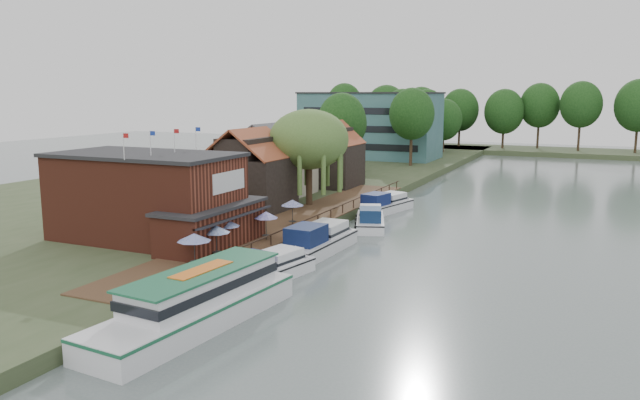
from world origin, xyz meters
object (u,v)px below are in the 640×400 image
at_px(cottage_c, 331,154).
at_px(tour_boat, 194,299).
at_px(hotel_block, 370,125).
at_px(willow, 309,158).
at_px(umbrella_0, 195,250).
at_px(umbrella_3, 266,226).
at_px(cottage_a, 249,170).
at_px(cruiser_1, 318,237).
at_px(cruiser_2, 370,216).
at_px(swan, 169,314).
at_px(pub, 165,198).
at_px(cruiser_3, 385,202).
at_px(umbrella_1, 216,241).
at_px(cruiser_0, 267,265).
at_px(umbrella_2, 227,234).
at_px(cottage_b, 271,159).

xyz_separation_m(cottage_c, tour_boat, (11.87, -46.66, -3.64)).
relative_size(hotel_block, willow, 2.44).
xyz_separation_m(cottage_c, willow, (3.50, -14.00, 0.96)).
xyz_separation_m(umbrella_0, umbrella_3, (0.57, 9.15, 0.00)).
distance_m(cottage_a, cruiser_1, 16.09).
distance_m(cruiser_2, swan, 28.64).
bearing_deg(cruiser_2, pub, -145.76).
bearing_deg(umbrella_0, cruiser_3, 82.99).
relative_size(pub, cruiser_1, 1.85).
distance_m(umbrella_1, swan, 10.00).
bearing_deg(hotel_block, willow, -77.29).
xyz_separation_m(cruiser_0, cruiser_2, (0.60, 19.74, -0.03)).
bearing_deg(cottage_a, umbrella_3, -53.69).
height_order(umbrella_3, cruiser_0, umbrella_3).
bearing_deg(umbrella_2, umbrella_0, -82.89).
height_order(cottage_b, willow, willow).
bearing_deg(umbrella_2, umbrella_1, -76.39).
height_order(cottage_c, umbrella_0, cottage_c).
distance_m(pub, hotel_block, 71.49).
distance_m(umbrella_3, cruiser_0, 7.93).
xyz_separation_m(cruiser_2, cruiser_3, (-1.32, 8.23, 0.05)).
distance_m(cruiser_3, swan, 36.79).
relative_size(umbrella_0, cruiser_0, 0.25).
bearing_deg(umbrella_2, hotel_block, 101.24).
xyz_separation_m(willow, umbrella_1, (3.24, -22.73, -3.93)).
xyz_separation_m(umbrella_3, cruiser_3, (3.16, 21.13, -1.13)).
relative_size(umbrella_2, swan, 5.40).
bearing_deg(cottage_b, cruiser_1, -52.10).
relative_size(cottage_a, willow, 0.82).
bearing_deg(cruiser_1, cruiser_2, 88.97).
xyz_separation_m(willow, cruiser_1, (7.78, -14.63, -4.89)).
relative_size(umbrella_0, cruiser_3, 0.25).
distance_m(umbrella_1, umbrella_3, 6.31).
bearing_deg(umbrella_2, tour_boat, -64.98).
relative_size(pub, tour_boat, 1.35).
height_order(cruiser_2, tour_boat, tour_boat).
distance_m(hotel_block, umbrella_1, 75.34).
xyz_separation_m(cottage_a, cruiser_1, (12.28, -9.63, -3.92)).
xyz_separation_m(pub, cruiser_1, (11.28, 5.37, -3.32)).
distance_m(pub, umbrella_2, 6.67).
distance_m(cruiser_2, tour_boat, 29.12).
xyz_separation_m(hotel_block, umbrella_1, (14.74, -73.73, -4.86)).
relative_size(umbrella_3, cruiser_1, 0.22).
bearing_deg(umbrella_3, hotel_block, 102.87).
relative_size(cottage_b, cruiser_1, 0.89).
bearing_deg(cottage_c, cruiser_2, -55.88).
xyz_separation_m(cruiser_2, tour_boat, (-0.01, -29.12, 0.51)).
bearing_deg(tour_boat, cottage_a, 119.95).
bearing_deg(cruiser_2, cruiser_1, -113.05).
relative_size(umbrella_1, cruiser_0, 0.25).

